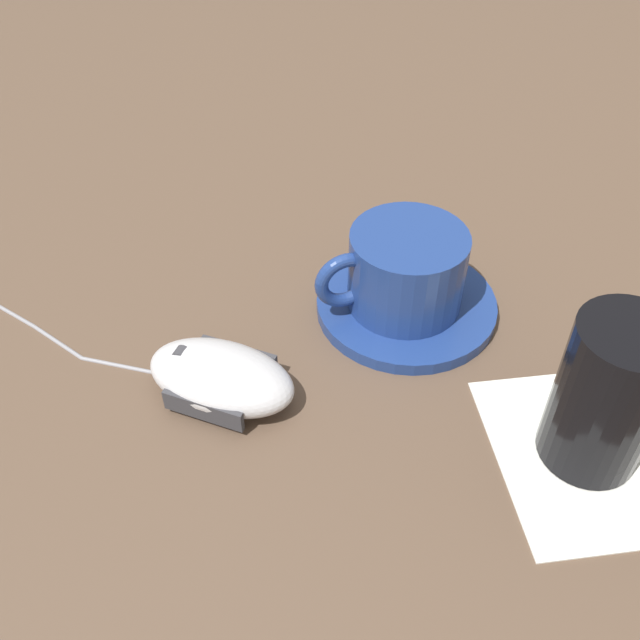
{
  "coord_description": "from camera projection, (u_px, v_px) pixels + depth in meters",
  "views": [
    {
      "loc": [
        0.01,
        0.4,
        0.38
      ],
      "look_at": [
        0.09,
        0.04,
        0.03
      ],
      "focal_mm": 40.0,
      "sensor_mm": 36.0,
      "label": 1
    }
  ],
  "objects": [
    {
      "name": "saucer",
      "position": [
        406.0,
        305.0,
        0.55
      ],
      "size": [
        0.14,
        0.14,
        0.01
      ],
      "primitive_type": "cylinder",
      "color": "navy",
      "rests_on": "ground"
    },
    {
      "name": "mouse_cable",
      "position": [
        9.0,
        313.0,
        0.55
      ],
      "size": [
        0.27,
        0.07,
        0.0
      ],
      "color": "gray",
      "rests_on": "ground"
    },
    {
      "name": "drinking_glass",
      "position": [
        608.0,
        395.0,
        0.42
      ],
      "size": [
        0.06,
        0.06,
        0.11
      ],
      "primitive_type": "cylinder",
      "color": "black",
      "rests_on": "napkin_under_glass"
    },
    {
      "name": "coffee_cup",
      "position": [
        404.0,
        270.0,
        0.53
      ],
      "size": [
        0.11,
        0.09,
        0.06
      ],
      "color": "navy",
      "rests_on": "saucer"
    },
    {
      "name": "ground_plane",
      "position": [
        442.0,
        329.0,
        0.54
      ],
      "size": [
        3.0,
        3.0,
        0.0
      ],
      "primitive_type": "plane",
      "color": "brown"
    },
    {
      "name": "computer_mouse",
      "position": [
        221.0,
        377.0,
        0.48
      ],
      "size": [
        0.11,
        0.08,
        0.04
      ],
      "color": "silver",
      "rests_on": "ground"
    },
    {
      "name": "napkin_under_glass",
      "position": [
        601.0,
        452.0,
        0.46
      ],
      "size": [
        0.17,
        0.17,
        0.0
      ],
      "primitive_type": "cube",
      "rotation": [
        0.0,
        0.0,
        0.33
      ],
      "color": "silver",
      "rests_on": "ground"
    }
  ]
}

